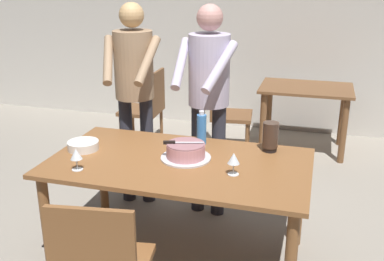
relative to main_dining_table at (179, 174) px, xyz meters
The scene contains 15 objects.
ground_plane 0.65m from the main_dining_table, ahead, with size 14.00×14.00×0.00m, color gray.
back_wall 3.16m from the main_dining_table, 90.00° to the left, with size 10.00×0.12×2.70m, color beige.
main_dining_table is the anchor object (origin of this frame).
cake_on_platter 0.16m from the main_dining_table, 57.48° to the left, with size 0.34×0.34×0.11m.
cake_knife 0.22m from the main_dining_table, 138.28° to the left, with size 0.27×0.09×0.02m.
plate_stack 0.73m from the main_dining_table, behind, with size 0.22×0.22×0.06m.
wine_glass_near 0.45m from the main_dining_table, 15.54° to the right, with size 0.08×0.08×0.14m.
wine_glass_far 0.69m from the main_dining_table, 151.47° to the right, with size 0.08×0.08×0.14m.
water_bottle 0.42m from the main_dining_table, 80.17° to the left, with size 0.07×0.07×0.25m.
hurricane_lamp 0.69m from the main_dining_table, 31.87° to the left, with size 0.11×0.11×0.21m.
person_cutting_cake 0.81m from the main_dining_table, 87.90° to the left, with size 0.46×0.57×1.72m.
person_standing_beside 1.04m from the main_dining_table, 130.37° to the left, with size 0.46×0.57×1.72m.
background_table 2.49m from the main_dining_table, 73.22° to the left, with size 1.00×0.70×0.74m.
background_chair_0 2.09m from the main_dining_table, 93.49° to the left, with size 0.49×0.49×0.90m.
background_chair_1 2.23m from the main_dining_table, 117.12° to the left, with size 0.45×0.45×0.90m.
Camera 1 is at (0.85, -2.64, 1.94)m, focal length 42.27 mm.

